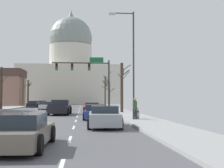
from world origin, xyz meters
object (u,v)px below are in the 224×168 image
sedan_near_02 (96,112)px  signal_gantry (89,72)px  street_lamp_right (131,55)px  pedestrian_00 (135,108)px  sedan_near_03 (104,117)px  sedan_near_04 (19,132)px  bicycle_parked (137,114)px  pickup_truck_near_01 (60,108)px  sedan_oncoming_00 (46,106)px  sedan_oncoming_02 (42,103)px  sedan_near_00 (92,107)px  sedan_oncoming_01 (33,104)px

sedan_near_02 → signal_gantry: bearing=90.9°
street_lamp_right → pedestrian_00: street_lamp_right is taller
sedan_near_03 → sedan_near_04: 8.06m
sedan_near_03 → pedestrian_00: 5.26m
street_lamp_right → bicycle_parked: street_lamp_right is taller
sedan_near_03 → pedestrian_00: (2.63, 4.54, 0.41)m
pickup_truck_near_01 → sedan_oncoming_00: size_ratio=1.18×
pickup_truck_near_01 → sedan_oncoming_02: pickup_truck_near_01 is taller
signal_gantry → sedan_oncoming_02: signal_gantry is taller
sedan_near_00 → sedan_near_03: bearing=-89.5°
sedan_oncoming_02 → pickup_truck_near_01: bearing=-79.6°
sedan_near_02 → sedan_oncoming_01: size_ratio=0.98×
pickup_truck_near_01 → sedan_oncoming_02: (-6.69, 36.55, -0.14)m
sedan_near_04 → sedan_oncoming_00: size_ratio=0.97×
sedan_near_00 → sedan_oncoming_00: bearing=124.9°
pickup_truck_near_01 → sedan_near_03: 14.91m
sedan_oncoming_02 → bicycle_parked: 47.51m
pickup_truck_near_01 → sedan_near_03: pickup_truck_near_01 is taller
sedan_oncoming_01 → signal_gantry: bearing=-59.3°
pedestrian_00 → sedan_oncoming_01: bearing=110.1°
sedan_near_00 → sedan_near_02: size_ratio=1.00×
street_lamp_right → sedan_oncoming_00: (-9.58, 23.01, -4.72)m
sedan_near_03 → sedan_oncoming_00: 30.49m
sedan_oncoming_01 → bicycle_parked: bearing=-69.0°
sedan_oncoming_01 → pedestrian_00: 38.57m
sedan_oncoming_02 → sedan_near_00: bearing=-71.8°
sedan_near_03 → bicycle_parked: sedan_near_03 is taller
pickup_truck_near_01 → sedan_near_04: (0.24, -21.74, -0.15)m
signal_gantry → sedan_near_02: bearing=-89.1°
signal_gantry → sedan_near_02: signal_gantry is taller
sedan_near_02 → pedestrian_00: bearing=-39.8°
sedan_oncoming_01 → bicycle_parked: size_ratio=2.63×
signal_gantry → pedestrian_00: signal_gantry is taller
sedan_near_00 → sedan_oncoming_01: bearing=116.8°
sedan_oncoming_02 → bicycle_parked: bearing=-73.7°
sedan_near_04 → sedan_near_02: bearing=77.1°
sedan_oncoming_00 → street_lamp_right: bearing=-67.4°
sedan_near_04 → pedestrian_00: 13.30m
sedan_near_03 → sedan_near_04: size_ratio=1.02×
pickup_truck_near_01 → sedan_near_04: size_ratio=1.21×
sedan_near_03 → bicycle_parked: 6.14m
street_lamp_right → sedan_oncoming_01: (-13.29, 34.07, -4.68)m
street_lamp_right → sedan_near_04: size_ratio=1.94×
signal_gantry → street_lamp_right: 17.22m
sedan_oncoming_01 → sedan_oncoming_02: bearing=88.5°
signal_gantry → bicycle_parked: 19.17m
sedan_oncoming_01 → sedan_oncoming_02: 10.26m
sedan_near_03 → sedan_oncoming_00: bearing=103.1°
signal_gantry → sedan_oncoming_01: bearing=120.7°
sedan_near_00 → sedan_oncoming_00: sedan_oncoming_00 is taller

